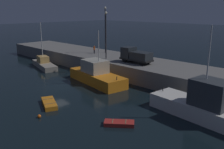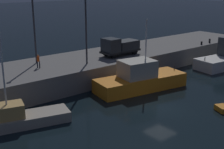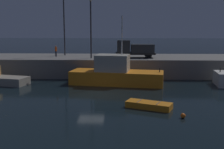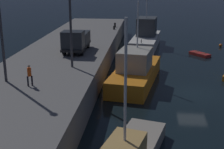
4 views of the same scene
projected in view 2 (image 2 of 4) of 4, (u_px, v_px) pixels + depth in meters
The scene contains 10 objects.
ground_plane at pixel (161, 109), 29.35m from camera, with size 320.00×320.00×0.00m, color black.
pier_quay at pixel (84, 68), 38.47m from camera, with size 60.29×9.04×2.43m.
fishing_trawler_red at pixel (15, 119), 25.52m from camera, with size 9.02×4.37×8.23m.
fishing_boat_blue at pixel (140, 79), 34.29m from camera, with size 10.88×5.00×7.72m.
lamp_post_west at pixel (34, 20), 34.75m from camera, with size 0.44×0.44×8.60m.
lamp_post_east at pixel (86, 24), 34.52m from camera, with size 0.44×0.44×7.79m.
utility_truck at pixel (120, 46), 39.60m from camera, with size 5.28×2.09×2.35m.
dockworker at pixel (38, 60), 33.84m from camera, with size 0.38×0.38×1.54m.
bollard_west at pixel (202, 43), 46.66m from camera, with size 0.28×0.28×0.50m, color black.
bollard_central at pixel (210, 41), 48.07m from camera, with size 0.28×0.28×0.64m, color black.
Camera 2 is at (-20.85, -18.06, 11.51)m, focal length 49.72 mm.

